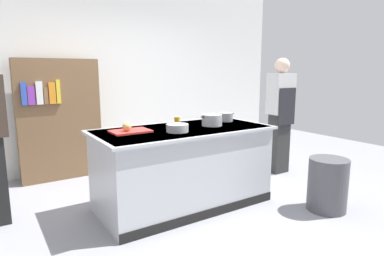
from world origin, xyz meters
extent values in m
plane|color=gray|center=(0.00, 0.00, 0.00)|extent=(10.00, 10.00, 0.00)
cube|color=white|center=(0.00, 2.10, 1.50)|extent=(6.40, 0.12, 3.00)
cube|color=#B7BABF|center=(0.00, 0.00, 0.45)|extent=(1.90, 0.90, 0.90)
cube|color=#B7BABF|center=(0.00, 0.00, 0.89)|extent=(1.98, 0.98, 0.03)
cube|color=black|center=(0.00, -0.46, 0.05)|extent=(1.90, 0.01, 0.10)
cube|color=red|center=(-0.58, 0.11, 0.91)|extent=(0.40, 0.28, 0.02)
sphere|color=tan|center=(-0.63, 0.08, 0.97)|extent=(0.09, 0.09, 0.09)
cylinder|color=#B7BABF|center=(0.38, -0.03, 0.97)|extent=(0.24, 0.24, 0.13)
cube|color=black|center=(0.24, -0.03, 1.01)|extent=(0.04, 0.02, 0.01)
cube|color=black|center=(0.51, -0.03, 1.01)|extent=(0.04, 0.02, 0.01)
cylinder|color=#99999E|center=(0.73, 0.14, 0.95)|extent=(0.17, 0.17, 0.11)
cube|color=black|center=(0.63, 0.14, 0.99)|extent=(0.04, 0.02, 0.01)
cube|color=black|center=(0.83, 0.14, 0.99)|extent=(0.04, 0.02, 0.01)
cylinder|color=#B7BABF|center=(-0.16, -0.15, 0.94)|extent=(0.24, 0.24, 0.08)
cylinder|color=yellow|center=(0.05, 0.22, 0.95)|extent=(0.07, 0.07, 0.10)
cylinder|color=#4C4C51|center=(1.26, -0.99, 0.29)|extent=(0.42, 0.42, 0.59)
cube|color=#2D2D2D|center=(1.86, 0.26, 0.45)|extent=(0.28, 0.20, 0.90)
cube|color=silver|center=(1.86, 0.26, 1.20)|extent=(0.38, 0.24, 0.60)
sphere|color=beige|center=(1.86, 0.26, 1.61)|extent=(0.22, 0.22, 0.22)
cube|color=#232328|center=(1.86, 0.14, 1.02)|extent=(0.34, 0.02, 0.54)
cube|color=brown|center=(-0.96, 1.80, 0.85)|extent=(1.10, 0.28, 1.70)
cube|color=#3351B7|center=(-1.40, 1.64, 1.24)|extent=(0.07, 0.03, 0.30)
cube|color=purple|center=(-1.31, 1.64, 1.22)|extent=(0.09, 0.03, 0.24)
cube|color=white|center=(-1.21, 1.64, 1.25)|extent=(0.08, 0.03, 0.30)
cube|color=brown|center=(-1.14, 1.64, 1.21)|extent=(0.05, 0.03, 0.23)
cube|color=orange|center=(-1.05, 1.64, 1.24)|extent=(0.08, 0.03, 0.29)
cube|color=yellow|center=(-0.98, 1.64, 1.26)|extent=(0.05, 0.03, 0.32)
camera|label=1|loc=(-1.85, -3.03, 1.53)|focal=30.19mm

